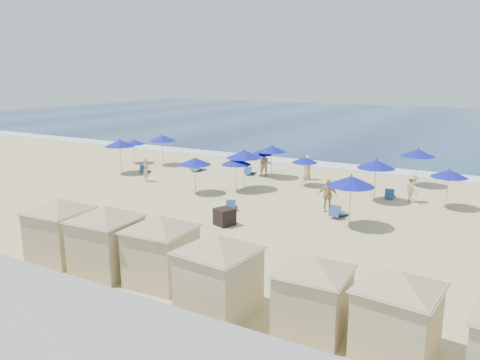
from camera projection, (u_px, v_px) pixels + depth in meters
name	position (u px, v px, depth m)	size (l,w,h in m)	color
ground	(236.00, 212.00, 25.81)	(160.00, 160.00, 0.00)	tan
ocean	(415.00, 123.00, 72.34)	(160.00, 80.00, 0.06)	navy
surf_line	(330.00, 165.00, 38.92)	(160.00, 2.50, 0.08)	white
seawall	(13.00, 303.00, 14.25)	(160.00, 6.10, 1.22)	gray
trash_bin	(225.00, 217.00, 23.58)	(0.87, 0.87, 0.87)	black
cabana_0	(60.00, 221.00, 18.96)	(4.54, 4.54, 2.85)	#CBB98B
cabana_1	(106.00, 230.00, 17.72)	(4.65, 4.65, 2.92)	#CBB98B
cabana_2	(161.00, 241.00, 16.78)	(4.51, 4.51, 2.83)	#CBB98B
cabana_3	(219.00, 264.00, 14.68)	(4.56, 4.56, 2.87)	#CBB98B
cabana_4	(313.00, 284.00, 13.57)	(4.17, 4.17, 2.62)	#CBB98B
cabana_5	(398.00, 302.00, 12.42)	(4.26, 4.26, 2.68)	#CBB98B
umbrella_0	(134.00, 142.00, 39.73)	(1.84, 1.84, 2.10)	#A5A8AD
umbrella_1	(120.00, 143.00, 35.52)	(2.37, 2.37, 2.69)	#A5A8AD
umbrella_2	(162.00, 138.00, 38.90)	(2.28, 2.28, 2.60)	#A5A8AD
umbrella_3	(195.00, 161.00, 29.53)	(2.11, 2.11, 2.40)	#A5A8AD
umbrella_4	(272.00, 149.00, 34.04)	(2.17, 2.17, 2.47)	#A5A8AD
umbrella_5	(244.00, 154.00, 30.55)	(2.38, 2.38, 2.71)	#A5A8AD
umbrella_6	(236.00, 161.00, 30.07)	(2.00, 2.00, 2.27)	#A5A8AD
umbrella_7	(305.00, 160.00, 31.62)	(1.82, 1.82, 2.07)	#A5A8AD
umbrella_8	(376.00, 164.00, 27.63)	(2.29, 2.29, 2.61)	#A5A8AD
umbrella_9	(418.00, 153.00, 31.53)	(2.30, 2.30, 2.62)	#A5A8AD
umbrella_10	(449.00, 173.00, 26.28)	(2.03, 2.03, 2.31)	#A5A8AD
umbrella_11	(351.00, 181.00, 22.93)	(2.37, 2.37, 2.69)	#A5A8AD
umbrella_12	(261.00, 152.00, 34.75)	(1.81, 1.81, 2.05)	#A5A8AD
beach_chair_0	(145.00, 170.00, 36.05)	(0.88, 1.30, 0.66)	navy
beach_chair_1	(197.00, 168.00, 36.73)	(0.92, 1.48, 0.76)	navy
beach_chair_2	(250.00, 172.00, 35.41)	(0.63, 1.25, 0.67)	navy
beach_chair_3	(231.00, 206.00, 26.32)	(0.95, 1.27, 0.64)	navy
beach_chair_4	(338.00, 213.00, 24.89)	(0.84, 1.41, 0.73)	navy
beach_chair_5	(390.00, 195.00, 28.64)	(0.69, 1.28, 0.68)	navy
beachgoer_0	(146.00, 170.00, 33.10)	(0.62, 0.41, 1.69)	tan
beachgoer_1	(265.00, 164.00, 34.63)	(0.91, 0.71, 1.88)	tan
beachgoer_2	(327.00, 195.00, 25.84)	(1.07, 0.45, 1.83)	tan
beachgoer_3	(412.00, 188.00, 27.73)	(1.08, 0.62, 1.68)	tan
beachgoer_4	(307.00, 167.00, 33.65)	(0.87, 0.57, 1.78)	tan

